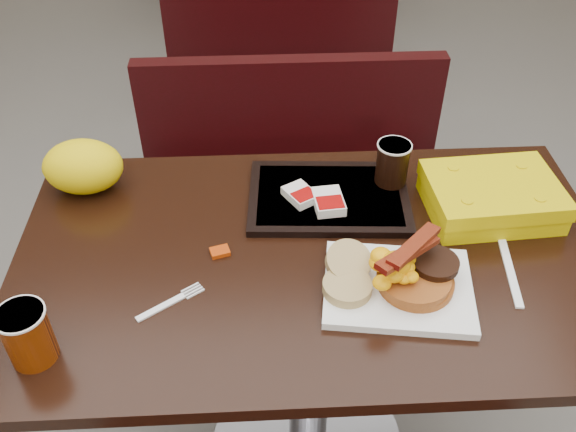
{
  "coord_description": "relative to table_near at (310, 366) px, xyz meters",
  "views": [
    {
      "loc": [
        -0.1,
        -0.9,
        1.62
      ],
      "look_at": [
        -0.05,
        0.06,
        0.8
      ],
      "focal_mm": 39.13,
      "sensor_mm": 36.0,
      "label": 1
    }
  ],
  "objects": [
    {
      "name": "table_near",
      "position": [
        0.0,
        0.0,
        0.0
      ],
      "size": [
        1.2,
        0.7,
        0.75
      ],
      "primitive_type": null,
      "color": "black",
      "rests_on": "floor"
    },
    {
      "name": "bench_near_n",
      "position": [
        0.0,
        0.7,
        -0.02
      ],
      "size": [
        1.0,
        0.46,
        0.72
      ],
      "primitive_type": null,
      "color": "black",
      "rests_on": "floor"
    },
    {
      "name": "bench_far_s",
      "position": [
        0.0,
        1.9,
        -0.02
      ],
      "size": [
        1.0,
        0.46,
        0.72
      ],
      "primitive_type": null,
      "color": "black",
      "rests_on": "floor"
    },
    {
      "name": "platter",
      "position": [
        0.15,
        -0.11,
        0.38
      ],
      "size": [
        0.3,
        0.25,
        0.02
      ],
      "primitive_type": "cube",
      "rotation": [
        0.0,
        0.0,
        -0.14
      ],
      "color": "white",
      "rests_on": "table_near"
    },
    {
      "name": "pancake_stack",
      "position": [
        0.18,
        -0.11,
        0.41
      ],
      "size": [
        0.17,
        0.17,
        0.03
      ],
      "primitive_type": "cylinder",
      "rotation": [
        0.0,
        0.0,
        0.22
      ],
      "color": "#9E4B1A",
      "rests_on": "platter"
    },
    {
      "name": "sausage_patty",
      "position": [
        0.22,
        -0.09,
        0.43
      ],
      "size": [
        0.11,
        0.11,
        0.01
      ],
      "primitive_type": "cylinder",
      "rotation": [
        0.0,
        0.0,
        0.25
      ],
      "color": "black",
      "rests_on": "pancake_stack"
    },
    {
      "name": "scrambled_eggs",
      "position": [
        0.14,
        -0.11,
        0.44
      ],
      "size": [
        0.1,
        0.09,
        0.05
      ],
      "primitive_type": "ellipsoid",
      "rotation": [
        0.0,
        0.0,
        0.14
      ],
      "color": "yellow",
      "rests_on": "pancake_stack"
    },
    {
      "name": "bacon_strips",
      "position": [
        0.16,
        -0.11,
        0.48
      ],
      "size": [
        0.16,
        0.15,
        0.01
      ],
      "primitive_type": null,
      "rotation": [
        0.0,
        0.0,
        0.7
      ],
      "color": "#440704",
      "rests_on": "scrambled_eggs"
    },
    {
      "name": "muffin_bottom",
      "position": [
        0.05,
        -0.12,
        0.4
      ],
      "size": [
        0.12,
        0.12,
        0.02
      ],
      "primitive_type": "cylinder",
      "rotation": [
        0.0,
        0.0,
        -0.33
      ],
      "color": "tan",
      "rests_on": "platter"
    },
    {
      "name": "muffin_top",
      "position": [
        0.06,
        -0.06,
        0.41
      ],
      "size": [
        0.11,
        0.11,
        0.05
      ],
      "primitive_type": "cylinder",
      "rotation": [
        0.38,
        0.0,
        0.3
      ],
      "color": "tan",
      "rests_on": "platter"
    },
    {
      "name": "coffee_cup_near",
      "position": [
        -0.49,
        -0.23,
        0.43
      ],
      "size": [
        0.08,
        0.08,
        0.11
      ],
      "primitive_type": "cylinder",
      "rotation": [
        0.0,
        0.0,
        -0.04
      ],
      "color": "#983805",
      "rests_on": "table_near"
    },
    {
      "name": "fork",
      "position": [
        -0.29,
        -0.13,
        0.38
      ],
      "size": [
        0.13,
        0.1,
        0.0
      ],
      "primitive_type": null,
      "rotation": [
        0.0,
        0.0,
        0.6
      ],
      "color": "white",
      "rests_on": "table_near"
    },
    {
      "name": "knife",
      "position": [
        0.37,
        -0.07,
        0.38
      ],
      "size": [
        0.04,
        0.19,
        0.0
      ],
      "primitive_type": "cube",
      "rotation": [
        0.0,
        0.0,
        -1.7
      ],
      "color": "white",
      "rests_on": "table_near"
    },
    {
      "name": "condiment_syrup",
      "position": [
        -0.19,
        0.01,
        0.38
      ],
      "size": [
        0.04,
        0.04,
        0.01
      ],
      "primitive_type": "cube",
      "rotation": [
        0.0,
        0.0,
        0.28
      ],
      "color": "#A53007",
      "rests_on": "table_near"
    },
    {
      "name": "tray",
      "position": [
        0.05,
        0.17,
        0.38
      ],
      "size": [
        0.36,
        0.27,
        0.02
      ],
      "primitive_type": "cube",
      "rotation": [
        0.0,
        0.0,
        -0.06
      ],
      "color": "black",
      "rests_on": "table_near"
    },
    {
      "name": "hashbrown_sleeve_left",
      "position": [
        -0.02,
        0.16,
        0.4
      ],
      "size": [
        0.08,
        0.09,
        0.02
      ],
      "primitive_type": "cube",
      "rotation": [
        0.0,
        0.0,
        0.54
      ],
      "color": "silver",
      "rests_on": "tray"
    },
    {
      "name": "hashbrown_sleeve_right",
      "position": [
        0.04,
        0.13,
        0.4
      ],
      "size": [
        0.07,
        0.09,
        0.02
      ],
      "primitive_type": "cube",
      "rotation": [
        0.0,
        0.0,
        0.1
      ],
      "color": "silver",
      "rests_on": "tray"
    },
    {
      "name": "coffee_cup_far",
      "position": [
        0.19,
        0.21,
        0.44
      ],
      "size": [
        0.08,
        0.08,
        0.1
      ],
      "primitive_type": "cylinder",
      "rotation": [
        0.0,
        0.0,
        0.21
      ],
      "color": "black",
      "rests_on": "tray"
    },
    {
      "name": "clamshell",
      "position": [
        0.39,
        0.11,
        0.41
      ],
      "size": [
        0.28,
        0.22,
        0.07
      ],
      "primitive_type": "cube",
      "rotation": [
        0.0,
        0.0,
        0.07
      ],
      "color": "#CBB203",
      "rests_on": "table_near"
    },
    {
      "name": "paper_bag",
      "position": [
        -0.49,
        0.24,
        0.44
      ],
      "size": [
        0.2,
        0.17,
        0.12
      ],
      "primitive_type": "ellipsoid",
      "rotation": [
        0.0,
        0.0,
        -0.29
      ],
      "color": "yellow",
      "rests_on": "table_near"
    }
  ]
}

